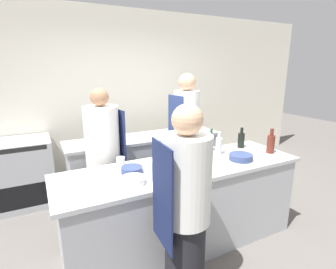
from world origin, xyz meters
The scene contains 20 objects.
ground_plane centered at (0.00, 0.00, 0.00)m, with size 16.00×16.00×0.00m, color #605B56.
wall_back centered at (0.00, 2.13, 1.40)m, with size 8.00×0.06×2.80m.
prep_counter centered at (0.00, 0.00, 0.45)m, with size 2.57×0.78×0.90m.
pass_counter centered at (0.09, 1.26, 0.45)m, with size 2.27×0.59×0.90m.
oven_range centered at (-1.55, 1.75, 0.46)m, with size 0.79×0.66×0.93m.
chef_at_prep_near centered at (-0.37, -0.66, 0.82)m, with size 0.39×0.38×1.65m.
chef_at_stove centered at (-0.66, 0.69, 0.83)m, with size 0.42×0.40×1.67m.
chef_at_pass_far centered at (0.45, 0.71, 0.92)m, with size 0.36×0.34×1.81m.
bottle_olive_oil centered at (0.54, 0.28, 1.01)m, with size 0.06×0.06×0.27m.
bottle_vinegar centered at (-0.02, -0.29, 1.01)m, with size 0.08×0.08×0.26m.
bottle_wine centered at (1.12, -0.11, 1.02)m, with size 0.09×0.09×0.29m.
bottle_cooking_oil centered at (-0.40, -0.21, 1.00)m, with size 0.08×0.08×0.25m.
bottle_sauce centered at (0.55, 0.13, 1.01)m, with size 0.07×0.07×0.27m.
bottle_water centered at (0.96, 0.21, 1.00)m, with size 0.08×0.08×0.26m.
bowl_mixing_large centered at (-0.61, -0.17, 0.93)m, with size 0.21×0.21×0.06m.
bowl_prep_small centered at (-0.54, 0.06, 0.93)m, with size 0.21×0.21×0.06m.
bowl_ceramic_blue centered at (0.64, -0.14, 0.94)m, with size 0.25×0.25×0.07m.
bowl_wooden_salad centered at (-0.10, 0.13, 0.94)m, with size 0.26×0.26×0.07m.
cup centered at (-0.57, 0.29, 0.95)m, with size 0.09×0.09×0.09m.
stockpot centered at (-0.63, 1.21, 1.01)m, with size 0.24×0.24×0.21m.
Camera 1 is at (-1.30, -2.18, 1.89)m, focal length 28.00 mm.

